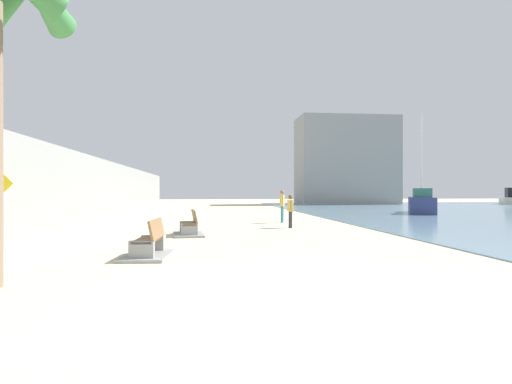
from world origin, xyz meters
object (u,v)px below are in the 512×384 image
at_px(person_walking, 290,209).
at_px(boat_mid_bay, 512,198).
at_px(bench_near, 149,248).
at_px(bench_far, 189,229).
at_px(boat_distant, 422,203).
at_px(person_standing, 282,203).

bearing_deg(person_walking, boat_mid_bay, 41.94).
bearing_deg(bench_near, bench_far, 81.32).
height_order(bench_near, person_walking, person_walking).
distance_m(boat_mid_bay, boat_distant, 28.25).
xyz_separation_m(bench_near, person_walking, (5.31, 8.23, 0.63)).
bearing_deg(boat_distant, boat_mid_bay, 41.63).
height_order(boat_mid_bay, boat_distant, boat_distant).
distance_m(bench_near, boat_mid_bay, 53.84).
bearing_deg(boat_mid_bay, bench_far, -139.11).
bearing_deg(bench_far, person_standing, 52.57).
relative_size(person_walking, boat_mid_bay, 0.33).
bearing_deg(boat_distant, bench_near, -131.96).
bearing_deg(boat_mid_bay, person_walking, -138.06).
xyz_separation_m(person_standing, boat_mid_bay, (32.78, 26.33, -0.27)).
relative_size(boat_mid_bay, boat_distant, 0.62).
bearing_deg(person_standing, boat_mid_bay, 38.77).
height_order(bench_near, bench_far, same).
relative_size(person_walking, person_standing, 0.87).
relative_size(bench_far, boat_mid_bay, 0.48).
relative_size(bench_far, person_walking, 1.45).
bearing_deg(bench_near, person_walking, 57.16).
height_order(bench_far, person_walking, person_walking).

